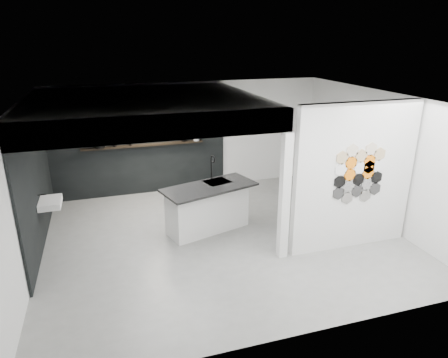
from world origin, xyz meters
TOP-DOWN VIEW (x-y plane):
  - floor at (0.00, 0.00)m, footprint 7.00×6.00m
  - partition_panel at (2.23, -1.00)m, footprint 2.45×0.15m
  - bay_clad_back at (-1.30, 2.97)m, footprint 4.40×0.04m
  - bay_clad_left at (-3.47, 1.00)m, footprint 0.04×4.00m
  - bulkhead at (-1.30, 1.00)m, footprint 4.40×4.00m
  - corner_column at (0.82, -1.00)m, footprint 0.16×0.16m
  - fascia_beam at (-1.30, -0.92)m, footprint 4.40×0.16m
  - wall_basin at (-3.24, 0.80)m, footprint 0.40×0.60m
  - display_shelf at (-1.20, 2.87)m, footprint 3.00×0.15m
  - kitchen_island at (-0.21, 0.44)m, footprint 2.06×1.35m
  - stockpot at (-2.25, 2.87)m, footprint 0.29×0.29m
  - kettle at (-0.20, 2.87)m, footprint 0.21×0.21m
  - glass_bowl at (0.15, 2.87)m, footprint 0.18×0.18m
  - glass_vase at (0.15, 2.87)m, footprint 0.11×0.11m
  - bottle_dark at (-1.52, 2.87)m, footprint 0.06×0.06m
  - utensil_cup at (-1.90, 2.87)m, footprint 0.10×0.10m
  - hex_tile_cluster at (2.26, -1.09)m, footprint 1.04×0.02m

SIDE VIEW (x-z plane):
  - floor at x=0.00m, z-range -0.01..0.00m
  - kitchen_island at x=-0.21m, z-range -0.25..1.28m
  - wall_basin at x=-3.24m, z-range 0.79..0.91m
  - bay_clad_back at x=-1.30m, z-range 0.00..2.35m
  - bay_clad_left at x=-3.47m, z-range 0.00..2.35m
  - corner_column at x=0.82m, z-range 0.00..2.35m
  - display_shelf at x=-1.20m, z-range 1.28..1.32m
  - utensil_cup at x=-1.90m, z-range 1.32..1.42m
  - glass_bowl at x=0.15m, z-range 1.32..1.43m
  - glass_vase at x=0.15m, z-range 1.32..1.45m
  - kettle at x=-0.20m, z-range 1.32..1.45m
  - bottle_dark at x=-1.52m, z-range 1.32..1.47m
  - partition_panel at x=2.23m, z-range 0.00..2.80m
  - stockpot at x=-2.25m, z-range 1.32..1.51m
  - hex_tile_cluster at x=2.26m, z-range 0.92..2.09m
  - bulkhead at x=-1.30m, z-range 2.35..2.75m
  - fascia_beam at x=-1.30m, z-range 2.35..2.75m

